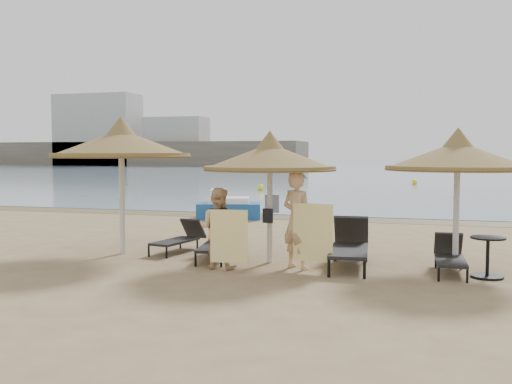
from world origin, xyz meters
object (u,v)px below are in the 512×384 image
at_px(palapa_left, 121,144).
at_px(palapa_center, 270,158).
at_px(lounger_near_left, 217,242).
at_px(lounger_near_right, 350,245).
at_px(person_left, 218,222).
at_px(lounger_far_right, 450,256).
at_px(pedal_boat, 228,208).
at_px(lounger_far_left, 180,238).
at_px(side_table, 488,259).
at_px(person_right, 298,212).
at_px(palapa_right, 458,157).

xyz_separation_m(palapa_left, palapa_center, (3.45, -0.11, -0.29)).
height_order(lounger_near_left, lounger_near_right, lounger_near_right).
xyz_separation_m(palapa_center, person_left, (-0.84, -0.83, -1.24)).
relative_size(lounger_far_right, pedal_boat, 0.66).
height_order(lounger_far_left, side_table, side_table).
bearing_deg(side_table, lounger_near_left, 175.49).
height_order(palapa_center, lounger_far_left, palapa_center).
bearing_deg(person_right, side_table, -148.30).
bearing_deg(lounger_near_right, pedal_boat, 120.99).
height_order(palapa_right, side_table, palapa_right).
xyz_separation_m(palapa_left, side_table, (7.62, -0.37, -2.10)).
xyz_separation_m(lounger_far_left, lounger_near_left, (1.10, -0.56, 0.03)).
bearing_deg(person_right, lounger_far_left, 7.32).
bearing_deg(palapa_center, person_left, -135.23).
height_order(palapa_left, side_table, palapa_left).
bearing_deg(pedal_boat, person_right, -77.56).
bearing_deg(pedal_boat, palapa_right, -59.83).
relative_size(palapa_left, palapa_right, 1.12).
distance_m(lounger_near_right, person_right, 1.31).
xyz_separation_m(lounger_near_left, person_right, (1.89, -0.61, 0.77)).
bearing_deg(lounger_near_left, person_left, -78.35).
xyz_separation_m(lounger_far_left, person_right, (2.99, -1.17, 0.80)).
distance_m(lounger_far_right, person_right, 3.00).
height_order(palapa_center, person_right, palapa_center).
distance_m(lounger_near_left, side_table, 5.40).
distance_m(lounger_far_right, pedal_boat, 10.01).
bearing_deg(lounger_far_left, palapa_right, 7.76).
relative_size(lounger_far_left, lounger_near_right, 0.77).
xyz_separation_m(lounger_near_left, lounger_far_right, (4.75, -0.13, -0.03)).
height_order(palapa_right, person_right, palapa_right).
height_order(palapa_center, lounger_near_right, palapa_center).
bearing_deg(person_right, lounger_near_right, -119.91).
bearing_deg(lounger_near_right, lounger_far_left, 167.34).
bearing_deg(lounger_near_right, lounger_far_right, -7.27).
bearing_deg(lounger_far_left, palapa_center, -5.95).
height_order(palapa_left, person_left, palapa_left).
distance_m(lounger_near_left, person_left, 1.20).
relative_size(palapa_center, lounger_far_right, 1.72).
bearing_deg(lounger_near_right, palapa_right, 2.16).
height_order(palapa_left, palapa_center, palapa_left).
bearing_deg(lounger_far_right, lounger_near_right, 175.86).
bearing_deg(pedal_boat, palapa_left, -105.88).
xyz_separation_m(lounger_far_right, side_table, (0.64, -0.29, 0.03)).
xyz_separation_m(palapa_right, lounger_near_right, (-2.02, -0.22, -1.77)).
height_order(palapa_right, lounger_far_right, palapa_right).
distance_m(palapa_right, lounger_near_right, 2.69).
relative_size(palapa_center, lounger_near_left, 1.53).
relative_size(lounger_near_right, side_table, 2.91).
bearing_deg(palapa_center, lounger_far_left, 162.78).
distance_m(palapa_center, person_right, 1.33).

